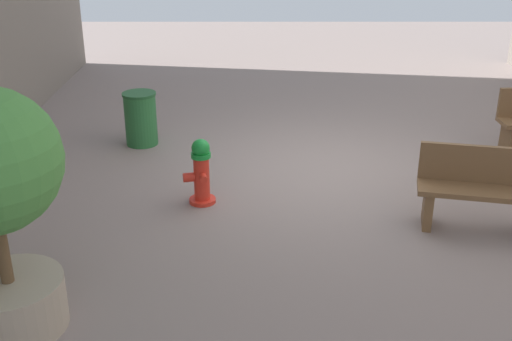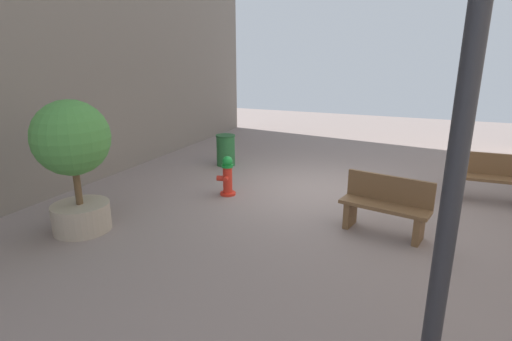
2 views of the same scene
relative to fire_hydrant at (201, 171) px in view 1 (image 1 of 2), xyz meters
name	(u,v)px [view 1 (image 1 of 2)]	position (x,y,z in m)	size (l,w,h in m)	color
ground_plane	(323,170)	(-1.61, -1.03, -0.42)	(23.40, 23.40, 0.00)	gray
fire_hydrant	(201,171)	(0.00, 0.00, 0.00)	(0.40, 0.42, 0.83)	red
bench_far	(481,189)	(-3.22, 0.66, 0.07)	(1.47, 0.72, 0.95)	brown
trash_bin	(141,119)	(1.08, -2.06, -0.01)	(0.51, 0.51, 0.82)	#266633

